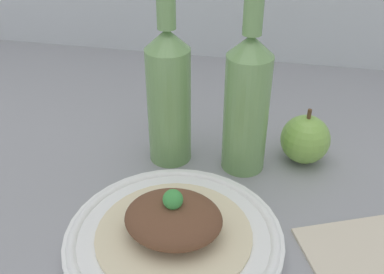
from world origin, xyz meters
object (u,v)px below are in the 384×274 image
at_px(plate, 174,239).
at_px(cider_bottle_left, 169,92).
at_px(cider_bottle_right, 247,100).
at_px(apple, 305,139).
at_px(plated_food, 174,222).

distance_m(plate, cider_bottle_left, 0.21).
xyz_separation_m(plate, cider_bottle_left, (-0.05, 0.18, 0.10)).
distance_m(cider_bottle_left, cider_bottle_right, 0.11).
height_order(plate, apple, apple).
height_order(plate, plated_food, plated_food).
distance_m(cider_bottle_right, apple, 0.12).
relative_size(plated_food, cider_bottle_left, 0.65).
distance_m(cider_bottle_left, apple, 0.22).
bearing_deg(plated_food, cider_bottle_right, 71.24).
bearing_deg(plated_food, cider_bottle_left, 105.24).
bearing_deg(cider_bottle_left, apple, 9.37).
relative_size(plated_food, apple, 2.11).
height_order(plate, cider_bottle_right, cider_bottle_right).
relative_size(cider_bottle_right, apple, 3.25).
xyz_separation_m(plate, cider_bottle_right, (0.06, 0.18, 0.10)).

